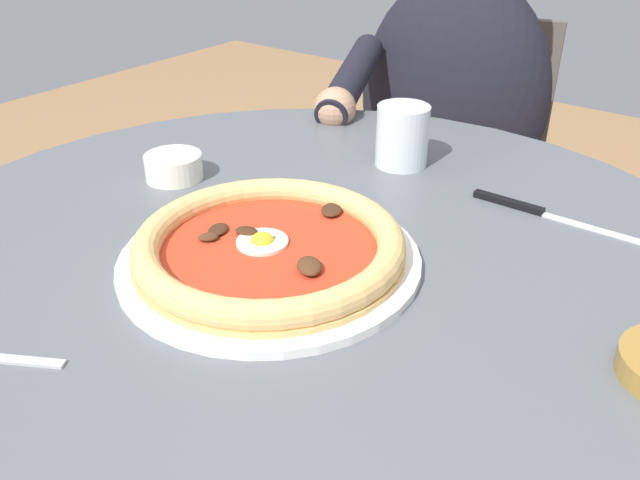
% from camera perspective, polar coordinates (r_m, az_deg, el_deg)
% --- Properties ---
extents(dining_table, '(1.00, 1.00, 0.73)m').
position_cam_1_polar(dining_table, '(0.81, -1.37, -10.20)').
color(dining_table, '#565B60').
rests_on(dining_table, ground).
extents(pizza_on_plate, '(0.32, 0.32, 0.04)m').
position_cam_1_polar(pizza_on_plate, '(0.70, -4.36, -0.74)').
color(pizza_on_plate, white).
rests_on(pizza_on_plate, dining_table).
extents(water_glass, '(0.07, 0.07, 0.09)m').
position_cam_1_polar(water_glass, '(0.94, 7.07, 8.65)').
color(water_glass, silver).
rests_on(water_glass, dining_table).
extents(steak_knife, '(0.23, 0.01, 0.01)m').
position_cam_1_polar(steak_knife, '(0.85, 17.97, 2.43)').
color(steak_knife, silver).
rests_on(steak_knife, dining_table).
extents(ramekin_capers, '(0.08, 0.08, 0.03)m').
position_cam_1_polar(ramekin_capers, '(0.92, -12.47, 6.26)').
color(ramekin_capers, white).
rests_on(ramekin_capers, dining_table).
extents(diner_person, '(0.42, 0.55, 1.13)m').
position_cam_1_polar(diner_person, '(1.45, 10.52, 4.68)').
color(diner_person, '#282833').
rests_on(diner_person, ground).
extents(cafe_chair_diner, '(0.48, 0.48, 0.81)m').
position_cam_1_polar(cafe_chair_diner, '(1.58, 11.73, 6.38)').
color(cafe_chair_diner, '#504A45').
rests_on(cafe_chair_diner, ground).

